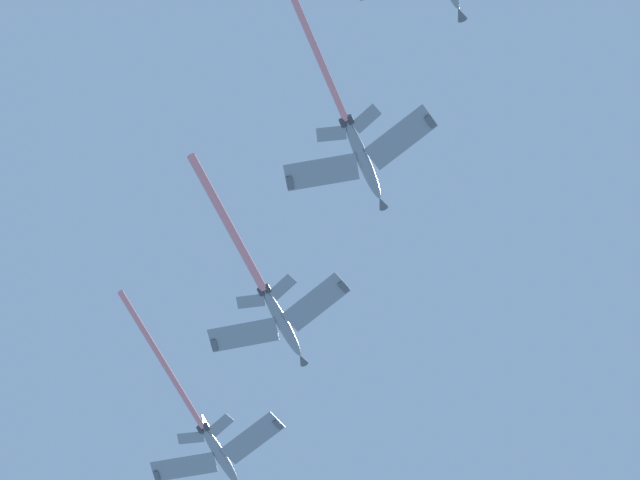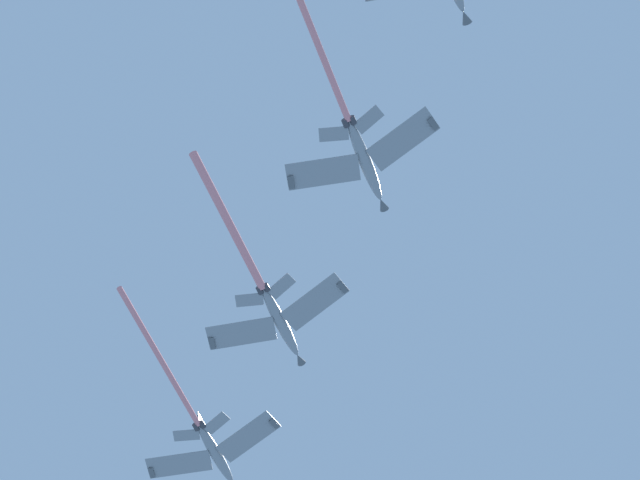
# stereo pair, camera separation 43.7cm
# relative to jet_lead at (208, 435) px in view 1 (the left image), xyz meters

# --- Properties ---
(jet_lead) EXTENTS (28.53, 26.16, 15.88)m
(jet_lead) POSITION_rel_jet_lead_xyz_m (0.00, 0.00, 0.00)
(jet_lead) COLOR gray
(jet_second) EXTENTS (26.30, 24.00, 14.25)m
(jet_second) POSITION_rel_jet_lead_xyz_m (2.23, 23.40, -7.75)
(jet_second) COLOR gray
(jet_third) EXTENTS (29.60, 27.05, 16.74)m
(jet_third) POSITION_rel_jet_lead_xyz_m (2.60, 47.60, -14.78)
(jet_third) COLOR gray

